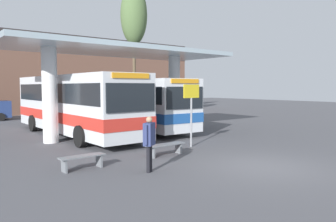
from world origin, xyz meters
The scene contains 10 objects.
ground_plane centered at (0.00, 0.00, 0.00)m, with size 100.00×100.00×0.00m, color #4C4C51.
townhouse_backdrop centered at (0.00, 26.65, 4.69)m, with size 40.00×0.58×8.06m.
station_canopy centered at (0.00, 9.36, 4.14)m, with size 12.80×5.18×4.81m.
transit_bus_left_bay centered at (-2.04, 10.88, 1.84)m, with size 2.85×11.71×3.30m.
transit_bus_center_bay centered at (1.97, 11.24, 1.75)m, with size 3.14×10.85×3.13m.
waiting_bench_near_pillar centered at (-4.91, 3.53, 0.34)m, with size 1.51×0.44×0.46m.
waiting_bench_mid_platform centered at (-1.43, 3.53, 0.34)m, with size 1.70×0.44×0.46m.
info_sign_platform centered at (0.66, 4.30, 2.01)m, with size 0.90×0.09×2.81m.
pedestrian_waiting centered at (-3.39, 1.89, 1.08)m, with size 0.59×0.47×1.77m.
poplar_tree_behind_left centered at (6.38, 17.76, 8.75)m, with size 2.30×2.30×11.39m.
Camera 1 is at (-9.34, -6.44, 2.70)m, focal length 35.00 mm.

